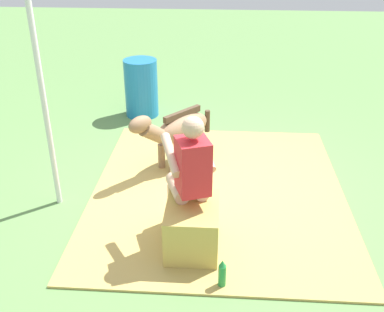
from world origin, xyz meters
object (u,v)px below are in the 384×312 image
object	(u,v)px
water_barrel	(141,88)
tent_pole_left	(43,95)
hay_bale	(192,228)
person_seated	(189,173)
pony_standing	(177,130)
soda_bottle	(222,274)

from	to	relation	value
water_barrel	tent_pole_left	size ratio (longest dim) A/B	0.36
hay_bale	tent_pole_left	xyz separation A→B (m)	(0.72, 1.57, 1.04)
hay_bale	person_seated	distance (m)	0.54
hay_bale	pony_standing	distance (m)	1.71
soda_bottle	water_barrel	size ratio (longest dim) A/B	0.32
person_seated	pony_standing	world-z (taller)	person_seated
person_seated	pony_standing	bearing A→B (deg)	10.04
person_seated	water_barrel	xyz separation A→B (m)	(3.21, 1.01, -0.31)
person_seated	tent_pole_left	distance (m)	1.71
hay_bale	soda_bottle	xyz separation A→B (m)	(-0.51, -0.29, -0.10)
person_seated	soda_bottle	distance (m)	0.97
hay_bale	person_seated	bearing A→B (deg)	13.80
water_barrel	pony_standing	bearing A→B (deg)	-156.36
person_seated	water_barrel	bearing A→B (deg)	17.52
water_barrel	tent_pole_left	xyz separation A→B (m)	(-2.65, 0.52, 0.83)
pony_standing	water_barrel	world-z (taller)	water_barrel
tent_pole_left	pony_standing	bearing A→B (deg)	-53.34
soda_bottle	water_barrel	world-z (taller)	water_barrel
hay_bale	water_barrel	xyz separation A→B (m)	(3.37, 1.05, 0.21)
hay_bale	person_seated	size ratio (longest dim) A/B	0.47
hay_bale	tent_pole_left	bearing A→B (deg)	65.26
pony_standing	soda_bottle	xyz separation A→B (m)	(-2.17, -0.60, -0.37)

